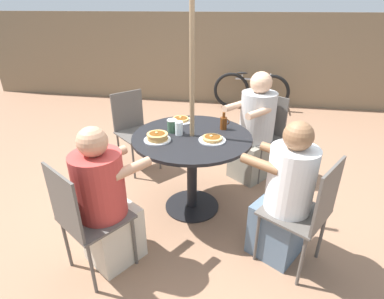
% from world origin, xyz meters
% --- Properties ---
extents(ground_plane, '(12.00, 12.00, 0.00)m').
position_xyz_m(ground_plane, '(0.00, 0.00, 0.00)').
color(ground_plane, '#8C664C').
extents(back_fence, '(10.00, 0.06, 1.67)m').
position_xyz_m(back_fence, '(0.00, 3.50, 0.84)').
color(back_fence, '#7A664C').
rests_on(back_fence, ground).
extents(patio_table, '(1.06, 1.06, 0.76)m').
position_xyz_m(patio_table, '(0.00, 0.00, 0.61)').
color(patio_table, black).
rests_on(patio_table, ground).
extents(umbrella_pole, '(0.04, 0.04, 2.02)m').
position_xyz_m(umbrella_pole, '(0.00, 0.00, 1.01)').
color(umbrella_pole, '#846B4C').
rests_on(umbrella_pole, ground).
extents(patio_chair_north, '(0.57, 0.57, 0.90)m').
position_xyz_m(patio_chair_north, '(0.91, -0.58, 0.52)').
color(patio_chair_north, '#514C47').
rests_on(patio_chair_north, ground).
extents(diner_north, '(0.55, 0.51, 1.13)m').
position_xyz_m(diner_north, '(0.77, -0.48, 0.52)').
color(diner_north, slate).
rests_on(diner_north, ground).
extents(patio_chair_east, '(0.58, 0.58, 0.90)m').
position_xyz_m(patio_chair_east, '(0.67, 0.85, 0.52)').
color(patio_chair_east, '#514C47').
rests_on(patio_chair_east, ground).
extents(diner_east, '(0.60, 0.62, 1.19)m').
position_xyz_m(diner_east, '(0.57, 0.71, 0.54)').
color(diner_east, gray).
rests_on(diner_east, ground).
extents(patio_chair_south, '(0.58, 0.58, 0.90)m').
position_xyz_m(patio_chair_south, '(-0.82, 0.70, 0.52)').
color(patio_chair_south, '#514C47').
rests_on(patio_chair_south, ground).
extents(patio_chair_west, '(0.57, 0.57, 0.90)m').
position_xyz_m(patio_chair_west, '(-0.58, -0.91, 0.52)').
color(patio_chair_west, '#514C47').
rests_on(patio_chair_west, ground).
extents(diner_west, '(0.53, 0.57, 1.12)m').
position_xyz_m(diner_west, '(-0.49, -0.77, 0.51)').
color(diner_west, beige).
rests_on(diner_west, ground).
extents(pancake_plate_a, '(0.23, 0.23, 0.05)m').
position_xyz_m(pancake_plate_a, '(-0.17, 0.33, 0.78)').
color(pancake_plate_a, white).
rests_on(pancake_plate_a, patio_table).
extents(pancake_plate_b, '(0.23, 0.23, 0.08)m').
position_xyz_m(pancake_plate_b, '(-0.27, -0.16, 0.79)').
color(pancake_plate_b, white).
rests_on(pancake_plate_b, patio_table).
extents(pancake_plate_c, '(0.23, 0.23, 0.05)m').
position_xyz_m(pancake_plate_c, '(0.19, -0.08, 0.78)').
color(pancake_plate_c, white).
rests_on(pancake_plate_c, patio_table).
extents(syrup_bottle, '(0.09, 0.06, 0.16)m').
position_xyz_m(syrup_bottle, '(0.26, 0.20, 0.82)').
color(syrup_bottle, '#602D0F').
rests_on(syrup_bottle, patio_table).
extents(coffee_cup, '(0.09, 0.09, 0.12)m').
position_xyz_m(coffee_cup, '(-0.19, 0.05, 0.82)').
color(coffee_cup, '#33513D').
rests_on(coffee_cup, patio_table).
extents(drinking_glass_a, '(0.07, 0.07, 0.12)m').
position_xyz_m(drinking_glass_a, '(-0.12, -0.00, 0.82)').
color(drinking_glass_a, silver).
rests_on(drinking_glass_a, patio_table).
extents(bicycle, '(1.39, 0.44, 0.69)m').
position_xyz_m(bicycle, '(0.54, 3.19, 0.34)').
color(bicycle, black).
rests_on(bicycle, ground).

